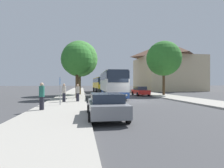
{
  "coord_description": "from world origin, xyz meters",
  "views": [
    {
      "loc": [
        -5.42,
        -18.39,
        1.95
      ],
      "look_at": [
        -0.51,
        10.21,
        1.9
      ],
      "focal_mm": 28.0,
      "sensor_mm": 36.0,
      "label": 1
    }
  ],
  "objects_px": {
    "bus_front": "(112,84)",
    "pedestrian_waiting_near": "(42,96)",
    "parked_car_left_curb": "(106,105)",
    "parked_car_right_near": "(140,91)",
    "tree_left_far": "(77,60)",
    "tree_right_near": "(164,59)",
    "pedestrian_waiting_far": "(78,93)",
    "bus_stop_sign": "(60,88)",
    "bus_middle": "(100,84)",
    "tree_left_near": "(80,59)",
    "pedestrian_walking_back": "(64,93)"
  },
  "relations": [
    {
      "from": "parked_car_left_curb",
      "to": "tree_left_near",
      "type": "bearing_deg",
      "value": 95.68
    },
    {
      "from": "pedestrian_waiting_near",
      "to": "tree_left_far",
      "type": "distance_m",
      "value": 11.09
    },
    {
      "from": "parked_car_left_curb",
      "to": "pedestrian_waiting_near",
      "type": "xyz_separation_m",
      "value": [
        -4.06,
        2.93,
        0.36
      ]
    },
    {
      "from": "bus_front",
      "to": "pedestrian_waiting_far",
      "type": "distance_m",
      "value": 7.82
    },
    {
      "from": "bus_stop_sign",
      "to": "tree_right_near",
      "type": "height_order",
      "value": "tree_right_near"
    },
    {
      "from": "bus_front",
      "to": "tree_left_near",
      "type": "bearing_deg",
      "value": 132.17
    },
    {
      "from": "bus_front",
      "to": "parked_car_left_curb",
      "type": "distance_m",
      "value": 15.02
    },
    {
      "from": "tree_right_near",
      "to": "bus_stop_sign",
      "type": "bearing_deg",
      "value": -143.91
    },
    {
      "from": "parked_car_right_near",
      "to": "pedestrian_walking_back",
      "type": "relative_size",
      "value": 2.5
    },
    {
      "from": "bus_front",
      "to": "bus_middle",
      "type": "height_order",
      "value": "bus_front"
    },
    {
      "from": "bus_stop_sign",
      "to": "pedestrian_walking_back",
      "type": "distance_m",
      "value": 2.46
    },
    {
      "from": "bus_front",
      "to": "bus_middle",
      "type": "xyz_separation_m",
      "value": [
        0.01,
        15.62,
        -0.13
      ]
    },
    {
      "from": "bus_stop_sign",
      "to": "tree_left_far",
      "type": "xyz_separation_m",
      "value": [
        1.21,
        7.32,
        3.43
      ]
    },
    {
      "from": "tree_right_near",
      "to": "tree_left_near",
      "type": "bearing_deg",
      "value": 165.04
    },
    {
      "from": "pedestrian_waiting_near",
      "to": "tree_left_near",
      "type": "xyz_separation_m",
      "value": [
        2.33,
        17.17,
        5.0
      ]
    },
    {
      "from": "pedestrian_waiting_far",
      "to": "tree_right_near",
      "type": "bearing_deg",
      "value": -58.21
    },
    {
      "from": "tree_left_far",
      "to": "tree_right_near",
      "type": "distance_m",
      "value": 14.05
    },
    {
      "from": "pedestrian_waiting_far",
      "to": "tree_left_far",
      "type": "xyz_separation_m",
      "value": [
        -0.19,
        4.63,
        4.02
      ]
    },
    {
      "from": "tree_left_near",
      "to": "tree_left_far",
      "type": "bearing_deg",
      "value": -91.94
    },
    {
      "from": "pedestrian_waiting_near",
      "to": "pedestrian_waiting_far",
      "type": "height_order",
      "value": "pedestrian_waiting_near"
    },
    {
      "from": "bus_front",
      "to": "tree_left_far",
      "type": "height_order",
      "value": "tree_left_far"
    },
    {
      "from": "pedestrian_waiting_far",
      "to": "tree_left_far",
      "type": "height_order",
      "value": "tree_left_far"
    },
    {
      "from": "parked_car_left_curb",
      "to": "pedestrian_waiting_near",
      "type": "bearing_deg",
      "value": 144.93
    },
    {
      "from": "pedestrian_waiting_far",
      "to": "pedestrian_walking_back",
      "type": "bearing_deg",
      "value": 103.29
    },
    {
      "from": "parked_car_right_near",
      "to": "bus_stop_sign",
      "type": "bearing_deg",
      "value": 47.31
    },
    {
      "from": "pedestrian_waiting_near",
      "to": "pedestrian_waiting_far",
      "type": "distance_m",
      "value": 5.97
    },
    {
      "from": "bus_stop_sign",
      "to": "pedestrian_waiting_far",
      "type": "relative_size",
      "value": 1.35
    },
    {
      "from": "bus_front",
      "to": "pedestrian_waiting_far",
      "type": "xyz_separation_m",
      "value": [
        -4.61,
        -6.25,
        -0.86
      ]
    },
    {
      "from": "tree_right_near",
      "to": "parked_car_left_curb",
      "type": "bearing_deg",
      "value": -125.08
    },
    {
      "from": "bus_middle",
      "to": "parked_car_right_near",
      "type": "distance_m",
      "value": 13.78
    },
    {
      "from": "bus_front",
      "to": "pedestrian_waiting_near",
      "type": "xyz_separation_m",
      "value": [
        -6.9,
        -11.77,
        -0.79
      ]
    },
    {
      "from": "parked_car_left_curb",
      "to": "parked_car_right_near",
      "type": "height_order",
      "value": "parked_car_right_near"
    },
    {
      "from": "bus_middle",
      "to": "parked_car_left_curb",
      "type": "bearing_deg",
      "value": -97.01
    },
    {
      "from": "tree_right_near",
      "to": "bus_middle",
      "type": "bearing_deg",
      "value": 122.46
    },
    {
      "from": "bus_middle",
      "to": "bus_stop_sign",
      "type": "relative_size",
      "value": 5.15
    },
    {
      "from": "bus_front",
      "to": "tree_left_near",
      "type": "relative_size",
      "value": 1.24
    },
    {
      "from": "parked_car_left_curb",
      "to": "tree_left_near",
      "type": "relative_size",
      "value": 0.5
    },
    {
      "from": "pedestrian_waiting_near",
      "to": "tree_left_near",
      "type": "distance_m",
      "value": 18.04
    },
    {
      "from": "parked_car_right_near",
      "to": "parked_car_left_curb",
      "type": "bearing_deg",
      "value": 66.21
    },
    {
      "from": "parked_car_left_curb",
      "to": "parked_car_right_near",
      "type": "relative_size",
      "value": 0.99
    },
    {
      "from": "parked_car_left_curb",
      "to": "tree_right_near",
      "type": "distance_m",
      "value": 20.88
    },
    {
      "from": "pedestrian_waiting_near",
      "to": "tree_left_far",
      "type": "bearing_deg",
      "value": -133.56
    },
    {
      "from": "bus_middle",
      "to": "tree_right_near",
      "type": "xyz_separation_m",
      "value": [
        8.77,
        -13.78,
        4.22
      ]
    },
    {
      "from": "parked_car_left_curb",
      "to": "parked_car_right_near",
      "type": "bearing_deg",
      "value": 66.22
    },
    {
      "from": "tree_left_near",
      "to": "parked_car_right_near",
      "type": "bearing_deg",
      "value": -14.42
    },
    {
      "from": "tree_left_far",
      "to": "bus_middle",
      "type": "bearing_deg",
      "value": 74.41
    },
    {
      "from": "parked_car_left_curb",
      "to": "tree_left_near",
      "type": "height_order",
      "value": "tree_left_near"
    },
    {
      "from": "bus_front",
      "to": "pedestrian_waiting_near",
      "type": "bearing_deg",
      "value": -118.37
    },
    {
      "from": "tree_left_near",
      "to": "tree_right_near",
      "type": "height_order",
      "value": "tree_left_near"
    },
    {
      "from": "bus_middle",
      "to": "pedestrian_waiting_far",
      "type": "bearing_deg",
      "value": -103.57
    }
  ]
}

